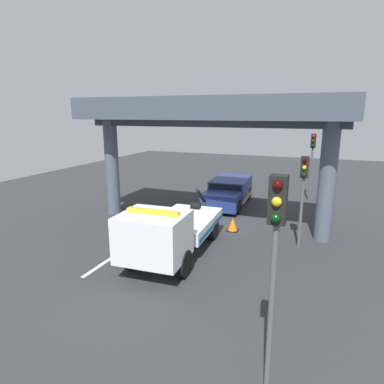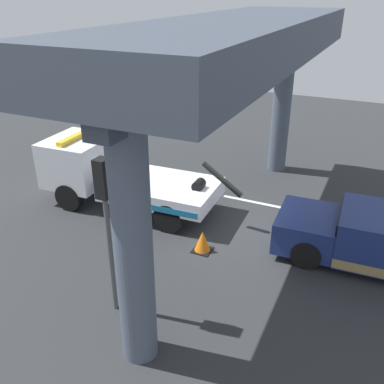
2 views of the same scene
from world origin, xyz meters
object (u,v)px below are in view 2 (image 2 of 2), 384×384
at_px(tow_truck_white, 113,173).
at_px(traffic_light_far, 105,204).
at_px(towed_van_green, 380,240).
at_px(traffic_cone_orange, 202,242).

height_order(tow_truck_white, traffic_light_far, traffic_light_far).
bearing_deg(towed_van_green, tow_truck_white, 0.26).
distance_m(tow_truck_white, traffic_light_far, 5.96).
height_order(tow_truck_white, towed_van_green, tow_truck_white).
relative_size(tow_truck_white, traffic_cone_orange, 10.96).
bearing_deg(traffic_light_far, towed_van_green, -140.44).
xyz_separation_m(tow_truck_white, towed_van_green, (-8.97, -0.04, -0.42)).
xyz_separation_m(traffic_light_far, traffic_cone_orange, (-0.96, -3.22, -2.59)).
bearing_deg(tow_truck_white, towed_van_green, -179.74).
xyz_separation_m(tow_truck_white, traffic_light_far, (-3.22, 4.71, 1.71)).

